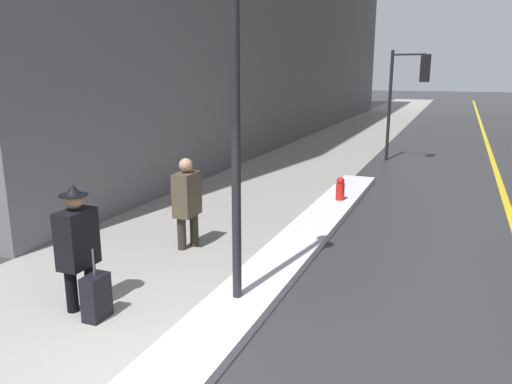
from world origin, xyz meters
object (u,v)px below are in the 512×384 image
Objects in this scene: traffic_light_near at (411,82)px; pedestrian_nearside at (187,199)px; lamp_post at (235,69)px; pedestrian_in_glasses at (77,243)px; fire_hydrant at (340,192)px; rolling_suitcase at (96,297)px.

traffic_light_near is 11.03m from pedestrian_nearside.
lamp_post reaches higher than pedestrian_in_glasses.
pedestrian_nearside is at bearing 176.21° from pedestrian_in_glasses.
fire_hydrant is (2.01, 6.45, -0.59)m from pedestrian_in_glasses.
traffic_light_near is at bearing 82.97° from fire_hydrant.
fire_hydrant is (1.87, 3.84, -0.56)m from pedestrian_nearside.
pedestrian_nearside is at bearing -116.00° from fire_hydrant.
pedestrian_nearside is at bearing -175.89° from rolling_suitcase.
traffic_light_near is 5.40× the size of fire_hydrant.
lamp_post reaches higher than rolling_suitcase.
fire_hydrant is (0.12, 5.62, -2.77)m from lamp_post.
rolling_suitcase is (-2.46, -13.30, -2.43)m from traffic_light_near.
pedestrian_in_glasses is (-2.84, -13.14, -1.80)m from traffic_light_near.
traffic_light_near reaches higher than rolling_suitcase.
fire_hydrant is at bearing 153.21° from pedestrian_nearside.
fire_hydrant is (-0.83, -6.69, -2.39)m from traffic_light_near.
traffic_light_near is (0.95, 12.31, -0.38)m from lamp_post.
traffic_light_near is at bearing 167.03° from pedestrian_in_glasses.
pedestrian_nearside is (-2.70, -10.53, -1.83)m from traffic_light_near.
pedestrian_nearside is (-1.75, 1.77, -2.21)m from lamp_post.
lamp_post is 1.39× the size of traffic_light_near.
pedestrian_in_glasses reaches higher than fire_hydrant.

